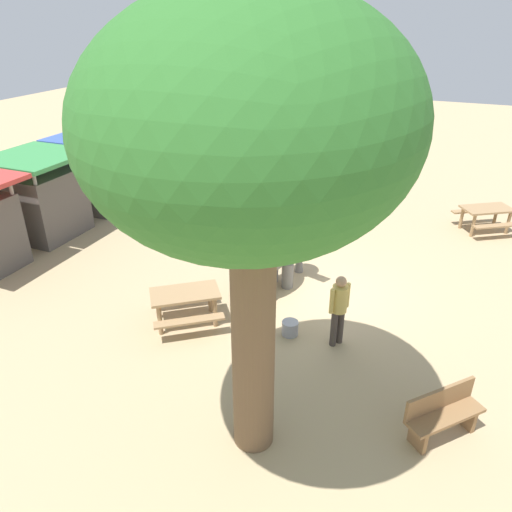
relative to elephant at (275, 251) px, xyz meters
The scene contains 10 objects.
ground_plane 1.50m from the elephant, 78.72° to the right, with size 60.00×60.00×0.00m, color tan.
elephant is the anchor object (origin of this frame).
person_handler 2.61m from the elephant, 129.23° to the right, with size 0.44×0.33×1.62m.
shade_tree_main 6.32m from the elephant, 163.21° to the right, with size 4.40×4.03×6.70m.
wooden_bench 5.43m from the elephant, 128.74° to the right, with size 1.31×1.24×0.88m.
picnic_table_near 2.57m from the elephant, 149.46° to the left, with size 2.09×2.09×0.78m.
picnic_table_far 7.61m from the elephant, 39.80° to the right, with size 2.06×2.07×0.78m.
market_stall_green 7.62m from the elephant, 87.55° to the left, with size 2.50×2.50×2.52m.
market_stall_blue 8.16m from the elephant, 68.98° to the left, with size 2.50×2.50×2.52m.
feed_bucket 2.18m from the elephant, 149.41° to the right, with size 0.36×0.36×0.32m, color gray.
Camera 1 is at (-10.20, -2.61, 6.37)m, focal length 34.20 mm.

